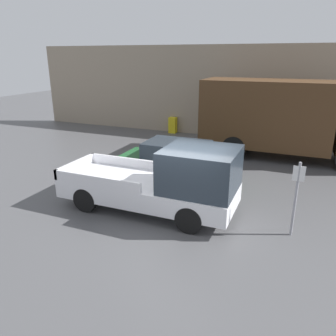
{
  "coord_description": "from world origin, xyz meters",
  "views": [
    {
      "loc": [
        2.95,
        -7.95,
        4.59
      ],
      "look_at": [
        -0.97,
        1.49,
        1.07
      ],
      "focal_mm": 35.0,
      "sensor_mm": 36.0,
      "label": 1
    }
  ],
  "objects_px": {
    "parking_sign": "(296,195)",
    "delivery_truck": "(279,117)",
    "pickup_truck": "(166,182)",
    "car": "(175,161)",
    "newspaper_box": "(173,125)"
  },
  "relations": [
    {
      "from": "parking_sign",
      "to": "delivery_truck",
      "type": "bearing_deg",
      "value": 98.67
    },
    {
      "from": "pickup_truck",
      "to": "parking_sign",
      "type": "xyz_separation_m",
      "value": [
        3.64,
        0.01,
        0.19
      ]
    },
    {
      "from": "pickup_truck",
      "to": "car",
      "type": "xyz_separation_m",
      "value": [
        -0.79,
        2.72,
        -0.23
      ]
    },
    {
      "from": "car",
      "to": "pickup_truck",
      "type": "bearing_deg",
      "value": -73.77
    },
    {
      "from": "delivery_truck",
      "to": "newspaper_box",
      "type": "bearing_deg",
      "value": 155.56
    },
    {
      "from": "car",
      "to": "delivery_truck",
      "type": "bearing_deg",
      "value": 54.33
    },
    {
      "from": "car",
      "to": "delivery_truck",
      "type": "relative_size",
      "value": 0.56
    },
    {
      "from": "car",
      "to": "newspaper_box",
      "type": "bearing_deg",
      "value": 112.27
    },
    {
      "from": "delivery_truck",
      "to": "newspaper_box",
      "type": "xyz_separation_m",
      "value": [
        -6.4,
        2.91,
        -1.42
      ]
    },
    {
      "from": "pickup_truck",
      "to": "delivery_truck",
      "type": "relative_size",
      "value": 0.71
    },
    {
      "from": "parking_sign",
      "to": "newspaper_box",
      "type": "bearing_deg",
      "value": 126.29
    },
    {
      "from": "pickup_truck",
      "to": "newspaper_box",
      "type": "relative_size",
      "value": 5.64
    },
    {
      "from": "pickup_truck",
      "to": "car",
      "type": "distance_m",
      "value": 2.84
    },
    {
      "from": "pickup_truck",
      "to": "newspaper_box",
      "type": "xyz_separation_m",
      "value": [
        -3.87,
        10.25,
        -0.5
      ]
    },
    {
      "from": "newspaper_box",
      "to": "pickup_truck",
      "type": "bearing_deg",
      "value": -69.29
    }
  ]
}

